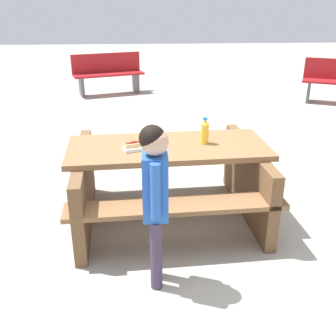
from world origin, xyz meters
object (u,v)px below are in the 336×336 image
(park_bench_mid, at_px, (108,73))
(child_in_coat, at_px, (155,188))
(hotdog_tray, at_px, (134,147))
(picnic_table, at_px, (168,176))
(soda_bottle, at_px, (205,132))

(park_bench_mid, bearing_deg, child_in_coat, 97.31)
(hotdog_tray, bearing_deg, picnic_table, -160.62)
(park_bench_mid, bearing_deg, soda_bottle, 103.56)
(soda_bottle, bearing_deg, child_in_coat, 63.50)
(hotdog_tray, height_order, park_bench_mid, park_bench_mid)
(hotdog_tray, bearing_deg, child_in_coat, 100.79)
(hotdog_tray, relative_size, child_in_coat, 0.17)
(soda_bottle, xyz_separation_m, child_in_coat, (0.48, 0.97, -0.07))
(picnic_table, bearing_deg, child_in_coat, 81.01)
(child_in_coat, bearing_deg, soda_bottle, -116.50)
(picnic_table, bearing_deg, hotdog_tray, 19.38)
(picnic_table, relative_size, hotdog_tray, 9.12)
(child_in_coat, xyz_separation_m, park_bench_mid, (0.81, -6.34, -0.34))
(hotdog_tray, relative_size, park_bench_mid, 0.13)
(hotdog_tray, distance_m, child_in_coat, 0.85)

